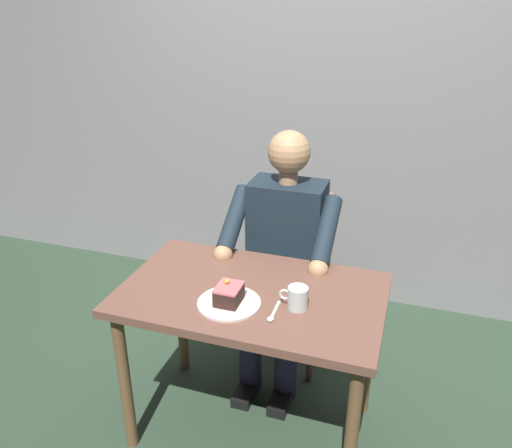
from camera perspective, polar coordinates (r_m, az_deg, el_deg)
The scene contains 9 objects.
ground_plane at distance 2.51m, azimuth -0.41°, elevation -21.68°, with size 14.00×14.00×0.00m, color #2D422F.
cafe_rear_panel at distance 3.05m, azimuth 7.95°, elevation 18.29°, with size 6.40×0.12×3.00m, color gray.
dining_table at distance 2.11m, azimuth -0.46°, elevation -9.74°, with size 1.06×0.65×0.72m.
chair at distance 2.70m, azimuth 3.90°, elevation -4.98°, with size 0.42×0.42×0.89m.
seated_person at distance 2.48m, azimuth 2.99°, elevation -3.61°, with size 0.53×0.58×1.25m.
dessert_plate at distance 1.97m, azimuth -3.05°, elevation -8.89°, with size 0.25×0.25×0.01m, color silver.
cake_slice at distance 1.95m, azimuth -3.08°, elevation -7.88°, with size 0.09×0.11×0.09m.
coffee_cup at distance 1.93m, azimuth 4.68°, elevation -8.22°, with size 0.11×0.08×0.09m.
dessert_spoon at distance 1.91m, azimuth 1.93°, elevation -10.12°, with size 0.03×0.14×0.01m.
Camera 1 is at (-0.57, 1.65, 1.81)m, focal length 35.49 mm.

